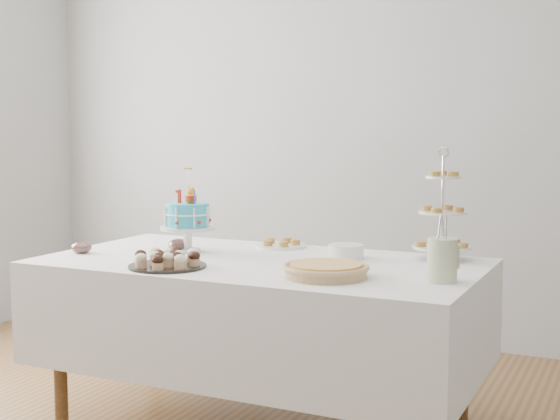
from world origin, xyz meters
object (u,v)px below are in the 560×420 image
at_px(plate_stack, 346,251).
at_px(tiered_stand, 442,213).
at_px(birthday_cake, 188,229).
at_px(pastry_plate, 281,244).
at_px(table, 260,311).
at_px(jam_bowl_a, 82,248).
at_px(cupcake_tray, 167,259).
at_px(pie, 326,269).
at_px(jam_bowl_b, 179,245).
at_px(utensil_pitcher, 442,258).

bearing_deg(plate_stack, tiered_stand, 20.54).
height_order(birthday_cake, tiered_stand, tiered_stand).
bearing_deg(pastry_plate, table, -77.78).
distance_m(table, pastry_plate, 0.47).
bearing_deg(jam_bowl_a, cupcake_tray, -13.88).
height_order(plate_stack, pastry_plate, plate_stack).
xyz_separation_m(pie, pastry_plate, (-0.49, 0.62, -0.01)).
height_order(jam_bowl_a, jam_bowl_b, jam_bowl_b).
xyz_separation_m(tiered_stand, pastry_plate, (-0.80, 0.02, -0.19)).
xyz_separation_m(pastry_plate, jam_bowl_a, (-0.76, -0.57, 0.01)).
bearing_deg(cupcake_tray, pie, 7.17).
bearing_deg(table, pie, -29.88).
xyz_separation_m(jam_bowl_a, jam_bowl_b, (0.37, 0.25, 0.00)).
relative_size(cupcake_tray, pastry_plate, 1.32).
bearing_deg(jam_bowl_a, tiered_stand, 19.35).
distance_m(table, jam_bowl_b, 0.54).
relative_size(pie, jam_bowl_a, 3.60).
xyz_separation_m(cupcake_tray, jam_bowl_b, (-0.20, 0.39, -0.01)).
relative_size(cupcake_tray, tiered_stand, 0.66).
bearing_deg(table, jam_bowl_b, 171.35).
distance_m(birthday_cake, cupcake_tray, 0.42).
distance_m(birthday_cake, plate_stack, 0.76).
distance_m(birthday_cake, pie, 0.88).
distance_m(tiered_stand, pastry_plate, 0.82).
relative_size(table, jam_bowl_b, 19.12).
bearing_deg(jam_bowl_a, utensil_pitcher, 1.71).
distance_m(pie, tiered_stand, 0.70).
distance_m(jam_bowl_b, utensil_pitcher, 1.32).
bearing_deg(plate_stack, table, -145.68).
bearing_deg(table, utensil_pitcher, -8.74).
xyz_separation_m(table, utensil_pitcher, (0.84, -0.13, 0.32)).
relative_size(pie, jam_bowl_b, 3.41).
xyz_separation_m(cupcake_tray, tiered_stand, (0.99, 0.69, 0.17)).
relative_size(plate_stack, jam_bowl_a, 1.68).
distance_m(tiered_stand, jam_bowl_b, 1.23).
height_order(jam_bowl_a, utensil_pitcher, utensil_pitcher).
height_order(birthday_cake, pie, birthday_cake).
bearing_deg(tiered_stand, jam_bowl_a, -160.65).
relative_size(birthday_cake, cupcake_tray, 1.20).
xyz_separation_m(table, pastry_plate, (-0.08, 0.39, 0.24)).
distance_m(cupcake_tray, jam_bowl_b, 0.44).
relative_size(birthday_cake, jam_bowl_b, 3.91).
relative_size(table, plate_stack, 12.03).
bearing_deg(table, tiered_stand, 27.15).
bearing_deg(pastry_plate, cupcake_tray, -104.76).
xyz_separation_m(birthday_cake, pastry_plate, (0.33, 0.32, -0.09)).
height_order(cupcake_tray, pastry_plate, cupcake_tray).
distance_m(jam_bowl_a, utensil_pitcher, 1.68).
relative_size(table, birthday_cake, 4.88).
bearing_deg(table, pastry_plate, 102.22).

